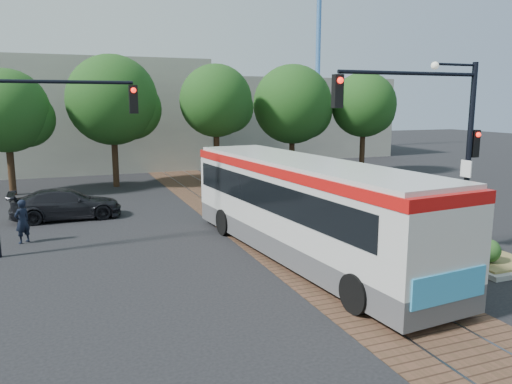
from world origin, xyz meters
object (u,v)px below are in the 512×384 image
at_px(city_bus, 303,204).
at_px(parked_car, 66,204).
at_px(officer, 22,221).
at_px(signal_pole_main, 441,128).
at_px(traffic_island, 458,242).
at_px(signal_pole_left, 27,137).

relative_size(city_bus, parked_car, 2.67).
bearing_deg(officer, signal_pole_main, 113.33).
xyz_separation_m(city_bus, parked_car, (-7.03, 8.51, -1.11)).
height_order(signal_pole_main, parked_car, signal_pole_main).
relative_size(signal_pole_main, parked_car, 1.33).
xyz_separation_m(traffic_island, officer, (-13.67, 6.46, 0.46)).
distance_m(traffic_island, signal_pole_main, 3.95).
bearing_deg(city_bus, officer, 143.61).
distance_m(signal_pole_left, officer, 3.49).
height_order(city_bus, officer, city_bus).
bearing_deg(officer, traffic_island, 114.65).
height_order(traffic_island, signal_pole_left, signal_pole_left).
bearing_deg(signal_pole_left, officer, 107.19).
relative_size(city_bus, officer, 7.66).
relative_size(traffic_island, parked_car, 1.15).
xyz_separation_m(officer, parked_car, (1.50, 3.39, -0.13)).
xyz_separation_m(signal_pole_main, signal_pole_left, (-12.23, 4.80, -0.29)).
xyz_separation_m(city_bus, officer, (-8.53, 5.12, -0.98)).
distance_m(traffic_island, officer, 15.13).
xyz_separation_m(city_bus, signal_pole_main, (4.18, -1.25, 2.39)).
bearing_deg(signal_pole_left, traffic_island, -20.36).
bearing_deg(city_bus, signal_pole_left, 150.74).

